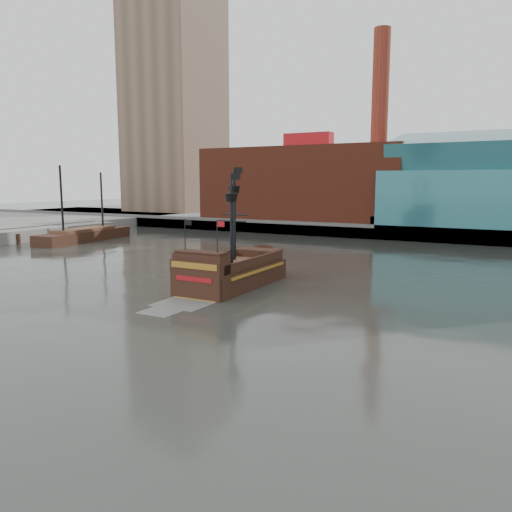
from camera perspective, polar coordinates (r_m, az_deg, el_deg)
The scene contains 7 objects.
ground at distance 32.86m, azimuth -8.27°, elevation -9.55°, with size 400.00×400.00×0.00m, color #272A25.
promenade_far at distance 118.73m, azimuth 19.56°, elevation 3.59°, with size 220.00×60.00×2.00m, color slate.
seawall at distance 89.82m, azimuth 16.48°, elevation 2.50°, with size 220.00×1.00×2.60m, color #4C4C49.
pier at distance 94.96m, azimuth -25.62°, elevation 2.14°, with size 6.00×40.00×2.00m, color slate.
skyline at distance 111.21m, azimuth 22.27°, elevation 15.33°, with size 149.00×45.00×62.00m.
pirate_ship at distance 48.65m, azimuth -2.74°, elevation -2.19°, with size 5.35×16.56×12.38m.
docked_vessel at distance 90.90m, azimuth -19.00°, elevation 2.17°, with size 6.68×20.00×13.34m.
Camera 1 is at (18.98, -24.84, 10.13)m, focal length 35.00 mm.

